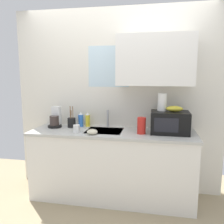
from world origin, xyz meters
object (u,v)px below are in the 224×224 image
coffee_maker (55,119)px  dish_soap_bottle_yellow (88,120)px  mug_white (77,129)px  dish_soap_bottle_blue (81,120)px  cereal_canister (142,126)px  banana_bunch (175,109)px  small_bowl (92,132)px  paper_towel_roll (162,102)px  utensil_crock (72,122)px  microwave (170,122)px

coffee_maker → dish_soap_bottle_yellow: bearing=13.6°
dish_soap_bottle_yellow → mug_white: size_ratio=2.09×
dish_soap_bottle_blue → cereal_canister: 0.89m
banana_bunch → small_bowl: (-0.97, -0.25, -0.27)m
paper_towel_roll → small_bowl: bearing=-160.0°
dish_soap_bottle_blue → banana_bunch: bearing=-6.6°
dish_soap_bottle_blue → small_bowl: size_ratio=1.56×
cereal_canister → utensil_crock: size_ratio=0.69×
mug_white → paper_towel_roll: bearing=13.0°
coffee_maker → cereal_canister: size_ratio=1.38×
coffee_maker → dish_soap_bottle_blue: bearing=14.4°
microwave → banana_bunch: 0.18m
utensil_crock → dish_soap_bottle_yellow: bearing=24.8°
dish_soap_bottle_blue → utensil_crock: 0.13m
banana_bunch → mug_white: bearing=-170.9°
coffee_maker → dish_soap_bottle_yellow: (0.43, 0.10, -0.01)m
paper_towel_roll → banana_bunch: bearing=-18.4°
microwave → cereal_canister: microwave is taller
cereal_canister → dish_soap_bottle_blue: bearing=164.0°
coffee_maker → mug_white: (0.39, -0.25, -0.06)m
banana_bunch → dish_soap_bottle_blue: 1.27m
microwave → coffee_maker: size_ratio=1.64×
coffee_maker → small_bowl: 0.69m
microwave → mug_white: microwave is taller
small_bowl → dish_soap_bottle_blue: bearing=124.8°
dish_soap_bottle_blue → microwave: bearing=-7.0°
mug_white → utensil_crock: 0.31m
coffee_maker → dish_soap_bottle_yellow: size_ratio=1.41×
paper_towel_roll → dish_soap_bottle_yellow: 1.05m
paper_towel_roll → dish_soap_bottle_blue: bearing=175.1°
banana_bunch → dish_soap_bottle_blue: bearing=173.4°
dish_soap_bottle_blue → mug_white: bearing=-80.8°
dish_soap_bottle_yellow → paper_towel_roll: bearing=-6.4°
coffee_maker → dish_soap_bottle_blue: coffee_maker is taller
dish_soap_bottle_blue → utensil_crock: bearing=-145.0°
cereal_canister → mug_white: cereal_canister is taller
microwave → dish_soap_bottle_yellow: bearing=171.5°
small_bowl → cereal_canister: bearing=14.4°
dish_soap_bottle_blue → cereal_canister: size_ratio=1.00×
small_bowl → microwave: bearing=15.1°
dish_soap_bottle_yellow → small_bowl: (0.18, -0.41, -0.06)m
paper_towel_roll → mug_white: size_ratio=2.32×
coffee_maker → mug_white: bearing=-32.4°
paper_towel_roll → dish_soap_bottle_yellow: bearing=173.6°
dish_soap_bottle_yellow → utensil_crock: bearing=-155.2°
banana_bunch → cereal_canister: size_ratio=0.99×
microwave → paper_towel_roll: bearing=152.6°
cereal_canister → utensil_crock: (-0.96, 0.17, -0.03)m
dish_soap_bottle_blue → cereal_canister: bearing=-16.0°
mug_white → cereal_canister: bearing=6.4°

